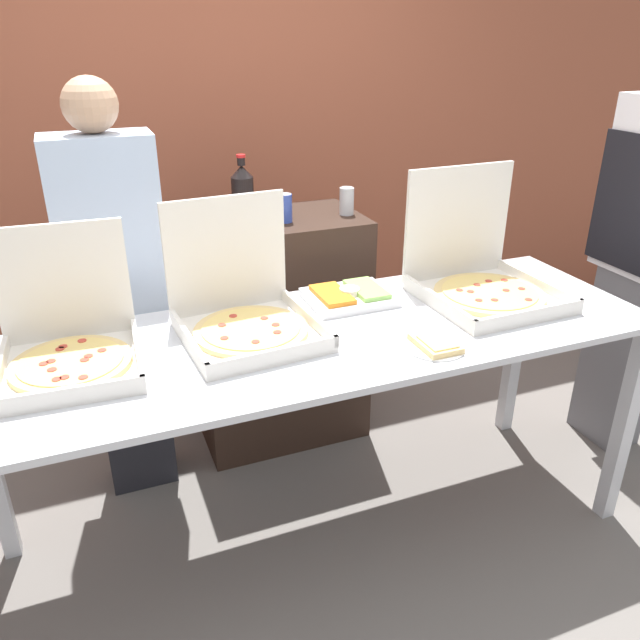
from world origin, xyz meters
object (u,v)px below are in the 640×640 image
at_px(person_guest_cap, 118,295).
at_px(soda_can_silver, 347,201).
at_px(soda_can_colored, 285,208).
at_px(pizza_box_far_right, 69,343).
at_px(paper_plate_front_left, 435,344).
at_px(pizza_box_far_left, 481,275).
at_px(pizza_box_near_left, 245,311).
at_px(soda_bottle, 243,193).
at_px(veggie_tray, 349,296).

bearing_deg(person_guest_cap, soda_can_silver, -175.53).
bearing_deg(soda_can_colored, soda_can_silver, 2.18).
relative_size(pizza_box_far_right, paper_plate_front_left, 2.22).
xyz_separation_m(pizza_box_far_left, soda_can_colored, (-0.60, 0.62, 0.18)).
distance_m(pizza_box_far_right, soda_can_colored, 1.14).
height_order(pizza_box_far_left, paper_plate_front_left, pizza_box_far_left).
bearing_deg(pizza_box_far_left, pizza_box_far_right, 178.71).
height_order(pizza_box_far_right, pizza_box_near_left, pizza_box_near_left).
distance_m(paper_plate_front_left, soda_can_colored, 1.01).
height_order(soda_bottle, soda_can_silver, soda_bottle).
relative_size(soda_can_silver, soda_can_colored, 1.00).
bearing_deg(soda_can_silver, pizza_box_far_left, -64.64).
distance_m(soda_bottle, soda_can_colored, 0.19).
xyz_separation_m(veggie_tray, soda_can_silver, (0.20, 0.50, 0.24)).
height_order(veggie_tray, soda_bottle, soda_bottle).
bearing_deg(pizza_box_near_left, person_guest_cap, 121.95).
height_order(pizza_box_near_left, veggie_tray, pizza_box_near_left).
bearing_deg(soda_bottle, soda_can_colored, -24.72).
distance_m(pizza_box_far_left, paper_plate_front_left, 0.53).
distance_m(paper_plate_front_left, veggie_tray, 0.48).
distance_m(pizza_box_near_left, soda_can_silver, 0.92).
bearing_deg(soda_can_colored, paper_plate_front_left, -78.19).
distance_m(paper_plate_front_left, soda_can_silver, 1.00).
distance_m(pizza_box_far_right, person_guest_cap, 0.59).
height_order(pizza_box_far_right, veggie_tray, pizza_box_far_right).
xyz_separation_m(paper_plate_front_left, soda_can_silver, (0.10, 0.97, 0.25)).
relative_size(pizza_box_near_left, paper_plate_front_left, 2.42).
distance_m(soda_can_silver, soda_can_colored, 0.30).
distance_m(pizza_box_near_left, veggie_tray, 0.47).
distance_m(pizza_box_far_left, veggie_tray, 0.53).
height_order(pizza_box_near_left, paper_plate_front_left, pizza_box_near_left).
relative_size(pizza_box_far_left, pizza_box_near_left, 1.04).
distance_m(pizza_box_far_left, soda_can_colored, 0.89).
bearing_deg(soda_can_silver, pizza_box_near_left, -136.96).
relative_size(pizza_box_far_right, soda_bottle, 1.57).
bearing_deg(pizza_box_near_left, pizza_box_far_left, -5.36).
bearing_deg(pizza_box_far_right, person_guest_cap, 73.92).
bearing_deg(pizza_box_near_left, pizza_box_far_right, 178.37).
distance_m(pizza_box_near_left, person_guest_cap, 0.66).
relative_size(pizza_box_near_left, soda_can_silver, 3.98).
bearing_deg(paper_plate_front_left, soda_can_colored, 101.81).
xyz_separation_m(pizza_box_far_right, soda_bottle, (0.77, 0.70, 0.25)).
relative_size(veggie_tray, person_guest_cap, 0.19).
bearing_deg(soda_can_silver, paper_plate_front_left, -95.95).
bearing_deg(person_guest_cap, pizza_box_near_left, 125.93).
xyz_separation_m(soda_can_colored, person_guest_cap, (-0.74, -0.07, -0.27)).
bearing_deg(pizza_box_far_right, paper_plate_front_left, -13.54).
bearing_deg(soda_can_colored, pizza_box_far_left, -46.05).
bearing_deg(pizza_box_near_left, veggie_tray, 10.35).
height_order(soda_bottle, person_guest_cap, person_guest_cap).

